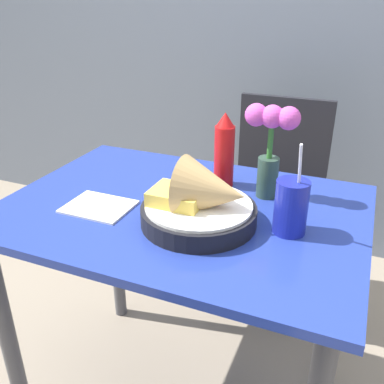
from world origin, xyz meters
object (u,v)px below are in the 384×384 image
at_px(ketchup_bottle, 224,151).
at_px(flower_vase, 271,139).
at_px(chair_far_window, 276,185).
at_px(drink_cup, 291,209).
at_px(food_basket, 203,203).

bearing_deg(ketchup_bottle, flower_vase, -10.03).
distance_m(chair_far_window, ketchup_bottle, 0.67).
bearing_deg(chair_far_window, flower_vase, -81.87).
relative_size(drink_cup, flower_vase, 0.91).
xyz_separation_m(food_basket, drink_cup, (0.21, 0.05, 0.00)).
distance_m(food_basket, drink_cup, 0.22).
bearing_deg(flower_vase, chair_far_window, 98.13).
bearing_deg(drink_cup, food_basket, -167.24).
xyz_separation_m(chair_far_window, food_basket, (-0.02, -0.83, 0.29)).
relative_size(ketchup_bottle, flower_vase, 0.85).
relative_size(chair_far_window, food_basket, 3.03).
xyz_separation_m(food_basket, ketchup_bottle, (-0.03, 0.25, 0.05)).
height_order(drink_cup, flower_vase, flower_vase).
relative_size(food_basket, drink_cup, 1.22).
bearing_deg(flower_vase, food_basket, -115.38).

